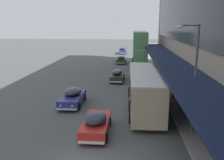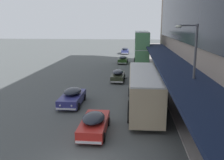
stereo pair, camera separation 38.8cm
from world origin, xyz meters
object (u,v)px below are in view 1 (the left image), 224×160
at_px(transit_bus_kerbside_rear, 144,88).
at_px(sedan_oncoming_rear, 117,75).
at_px(transit_bus_kerbside_front, 140,47).
at_px(sedan_lead_mid, 96,123).
at_px(sedan_trailing_mid, 73,97).
at_px(sedan_oncoming_front, 121,60).
at_px(sedan_trailing_near, 123,51).
at_px(street_lamp, 193,71).
at_px(fire_hydrant, 173,95).

distance_m(transit_bus_kerbside_rear, sedan_oncoming_rear, 11.86).
xyz_separation_m(transit_bus_kerbside_front, transit_bus_kerbside_rear, (-0.45, -25.27, -1.44)).
distance_m(transit_bus_kerbside_rear, sedan_lead_mid, 6.82).
xyz_separation_m(sedan_lead_mid, sedan_trailing_mid, (-3.12, 6.28, 0.03)).
bearing_deg(transit_bus_kerbside_front, sedan_lead_mid, -97.58).
relative_size(sedan_lead_mid, sedan_oncoming_front, 1.08).
xyz_separation_m(sedan_trailing_near, sedan_oncoming_rear, (0.23, -32.48, -0.03)).
height_order(sedan_oncoming_rear, sedan_oncoming_front, sedan_oncoming_rear).
bearing_deg(sedan_oncoming_rear, transit_bus_kerbside_front, 75.81).
height_order(transit_bus_kerbside_front, sedan_oncoming_front, transit_bus_kerbside_front).
bearing_deg(transit_bus_kerbside_rear, sedan_oncoming_rear, 105.00).
relative_size(sedan_oncoming_front, street_lamp, 0.58).
relative_size(sedan_lead_mid, fire_hydrant, 6.62).
bearing_deg(transit_bus_kerbside_front, fire_hydrant, -83.14).
bearing_deg(sedan_trailing_mid, fire_hydrant, 12.98).
bearing_deg(transit_bus_kerbside_front, sedan_trailing_mid, -106.36).
xyz_separation_m(sedan_lead_mid, street_lamp, (6.62, 0.63, 3.71)).
bearing_deg(transit_bus_kerbside_rear, transit_bus_kerbside_front, 88.97).
xyz_separation_m(sedan_trailing_near, sedan_lead_mid, (-0.37, -49.51, -0.05)).
relative_size(sedan_trailing_near, fire_hydrant, 6.55).
bearing_deg(sedan_trailing_near, sedan_lead_mid, -90.43).
relative_size(sedan_oncoming_rear, fire_hydrant, 7.11).
bearing_deg(sedan_oncoming_rear, street_lamp, -69.86).
relative_size(transit_bus_kerbside_front, fire_hydrant, 14.65).
height_order(transit_bus_kerbside_rear, street_lamp, street_lamp).
height_order(sedan_oncoming_front, fire_hydrant, sedan_oncoming_front).
relative_size(sedan_trailing_near, street_lamp, 0.62).
xyz_separation_m(sedan_trailing_mid, street_lamp, (9.73, -5.65, 3.68)).
xyz_separation_m(sedan_oncoming_rear, fire_hydrant, (6.20, -8.46, -0.27)).
bearing_deg(sedan_trailing_mid, sedan_trailing_near, 85.39).
bearing_deg(street_lamp, sedan_lead_mid, -174.58).
relative_size(transit_bus_kerbside_rear, sedan_trailing_mid, 2.34).
bearing_deg(transit_bus_kerbside_rear, sedan_lead_mid, -123.03).
xyz_separation_m(sedan_oncoming_front, sedan_trailing_mid, (-3.68, -26.48, 0.04)).
height_order(sedan_trailing_near, street_lamp, street_lamp).
relative_size(transit_bus_kerbside_front, sedan_oncoming_rear, 2.06).
bearing_deg(transit_bus_kerbside_rear, street_lamp, -59.39).
xyz_separation_m(transit_bus_kerbside_front, sedan_trailing_mid, (-7.23, -24.62, -2.63)).
distance_m(transit_bus_kerbside_front, sedan_oncoming_rear, 14.55).
relative_size(sedan_trailing_mid, street_lamp, 0.65).
distance_m(sedan_oncoming_rear, street_lamp, 17.85).
xyz_separation_m(sedan_oncoming_rear, sedan_lead_mid, (-0.60, -17.03, -0.02)).
relative_size(transit_bus_kerbside_rear, sedan_oncoming_front, 2.66).
bearing_deg(sedan_trailing_mid, sedan_oncoming_rear, 70.90).
distance_m(sedan_oncoming_front, street_lamp, 32.91).
height_order(transit_bus_kerbside_front, sedan_trailing_mid, transit_bus_kerbside_front).
relative_size(sedan_trailing_near, sedan_oncoming_rear, 0.92).
bearing_deg(sedan_lead_mid, sedan_oncoming_rear, 87.97).
distance_m(sedan_lead_mid, sedan_trailing_mid, 7.01).
distance_m(transit_bus_kerbside_front, transit_bus_kerbside_rear, 25.32).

